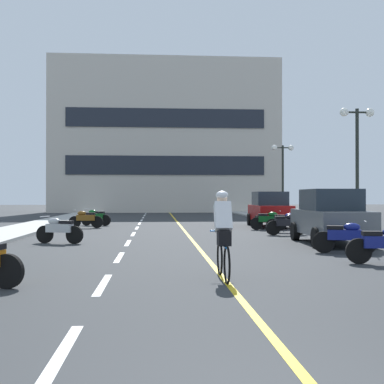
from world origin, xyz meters
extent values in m
plane|color=#2D3033|center=(0.00, 21.00, 0.00)|extent=(140.00, 140.00, 0.00)
cube|color=#A8A8A3|center=(-7.20, 24.00, 0.06)|extent=(2.40, 72.00, 0.12)
cube|color=#A8A8A3|center=(7.20, 24.00, 0.06)|extent=(2.40, 72.00, 0.12)
cube|color=silver|center=(-2.00, 2.00, 0.00)|extent=(0.14, 2.20, 0.01)
cube|color=silver|center=(-2.00, 6.00, 0.00)|extent=(0.14, 2.20, 0.01)
cube|color=silver|center=(-2.00, 10.00, 0.00)|extent=(0.14, 2.20, 0.01)
cube|color=silver|center=(-2.00, 14.00, 0.00)|extent=(0.14, 2.20, 0.01)
cube|color=silver|center=(-2.00, 18.00, 0.00)|extent=(0.14, 2.20, 0.01)
cube|color=silver|center=(-2.00, 22.00, 0.00)|extent=(0.14, 2.20, 0.01)
cube|color=silver|center=(-2.00, 26.00, 0.00)|extent=(0.14, 2.20, 0.01)
cube|color=silver|center=(-2.00, 30.00, 0.00)|extent=(0.14, 2.20, 0.01)
cube|color=silver|center=(-2.00, 34.00, 0.00)|extent=(0.14, 2.20, 0.01)
cube|color=silver|center=(-2.00, 38.00, 0.00)|extent=(0.14, 2.20, 0.01)
cube|color=silver|center=(-2.00, 42.00, 0.00)|extent=(0.14, 2.20, 0.01)
cube|color=silver|center=(-2.00, 46.00, 0.00)|extent=(0.14, 2.20, 0.01)
cube|color=gold|center=(0.25, 24.00, 0.00)|extent=(0.12, 66.00, 0.01)
cube|color=beige|center=(-0.09, 48.37, 7.59)|extent=(22.66, 6.74, 15.18)
cube|color=#1E232D|center=(-0.09, 44.95, 4.55)|extent=(19.03, 0.10, 1.82)
cube|color=#1E232D|center=(-0.09, 44.95, 9.11)|extent=(19.03, 0.10, 1.82)
cylinder|color=black|center=(7.29, 17.16, 2.67)|extent=(0.14, 0.14, 5.11)
cylinder|color=black|center=(7.29, 17.16, 5.08)|extent=(1.10, 0.08, 0.08)
sphere|color=white|center=(6.74, 17.16, 5.08)|extent=(0.36, 0.36, 0.36)
sphere|color=white|center=(7.84, 17.16, 5.08)|extent=(0.36, 0.36, 0.36)
cylinder|color=black|center=(7.20, 29.05, 2.51)|extent=(0.14, 0.14, 4.78)
cylinder|color=black|center=(7.20, 29.05, 4.75)|extent=(1.10, 0.08, 0.08)
sphere|color=white|center=(6.65, 29.05, 4.75)|extent=(0.36, 0.36, 0.36)
sphere|color=white|center=(7.75, 29.05, 4.75)|extent=(0.36, 0.36, 0.36)
cylinder|color=black|center=(3.94, 14.62, 0.32)|extent=(0.25, 0.65, 0.64)
cylinder|color=black|center=(5.64, 14.55, 0.32)|extent=(0.25, 0.65, 0.64)
cylinder|color=black|center=(3.82, 11.82, 0.32)|extent=(0.25, 0.65, 0.64)
cylinder|color=black|center=(5.52, 11.75, 0.32)|extent=(0.25, 0.65, 0.64)
cube|color=#4C5156|center=(4.73, 13.18, 0.72)|extent=(1.87, 4.27, 0.80)
cube|color=#1E2833|center=(4.73, 13.18, 1.47)|extent=(1.65, 2.26, 0.70)
cylinder|color=black|center=(4.06, 24.06, 0.32)|extent=(0.25, 0.65, 0.64)
cylinder|color=black|center=(5.76, 23.99, 0.32)|extent=(0.25, 0.65, 0.64)
cylinder|color=black|center=(3.95, 21.26, 0.32)|extent=(0.25, 0.65, 0.64)
cylinder|color=black|center=(5.65, 21.19, 0.32)|extent=(0.25, 0.65, 0.64)
cube|color=maroon|center=(4.86, 22.63, 0.72)|extent=(1.87, 4.26, 0.80)
cube|color=#1E2833|center=(4.86, 22.63, 1.47)|extent=(1.65, 2.26, 0.70)
cylinder|color=black|center=(-3.59, 5.69, 0.30)|extent=(0.61, 0.25, 0.60)
cylinder|color=black|center=(3.68, 8.32, 0.30)|extent=(0.61, 0.19, 0.60)
cube|color=navy|center=(4.22, 8.23, 0.52)|extent=(0.93, 0.42, 0.28)
cube|color=black|center=(3.98, 8.27, 0.72)|extent=(0.47, 0.31, 0.10)
cylinder|color=black|center=(4.65, 10.21, 0.30)|extent=(0.60, 0.29, 0.60)
cylinder|color=black|center=(3.61, 10.57, 0.30)|extent=(0.60, 0.29, 0.60)
cube|color=navy|center=(4.13, 10.39, 0.52)|extent=(0.94, 0.56, 0.28)
ellipsoid|color=navy|center=(4.32, 10.32, 0.74)|extent=(0.49, 0.37, 0.22)
cube|color=black|center=(3.90, 10.47, 0.72)|extent=(0.49, 0.37, 0.10)
cylinder|color=silver|center=(4.65, 10.21, 0.90)|extent=(0.22, 0.58, 0.03)
cylinder|color=black|center=(-4.79, 14.11, 0.30)|extent=(0.60, 0.28, 0.60)
cylinder|color=black|center=(-3.75, 13.76, 0.30)|extent=(0.60, 0.28, 0.60)
cube|color=#B2B2B7|center=(-4.27, 13.94, 0.52)|extent=(0.94, 0.55, 0.28)
ellipsoid|color=#B2B2B7|center=(-4.46, 14.00, 0.74)|extent=(0.49, 0.37, 0.22)
cube|color=black|center=(-4.03, 13.86, 0.72)|extent=(0.49, 0.37, 0.10)
cylinder|color=silver|center=(-4.79, 14.11, 0.90)|extent=(0.22, 0.58, 0.03)
cylinder|color=black|center=(4.78, 17.00, 0.30)|extent=(0.61, 0.15, 0.60)
cylinder|color=black|center=(3.69, 16.91, 0.30)|extent=(0.61, 0.15, 0.60)
cube|color=black|center=(4.23, 16.95, 0.52)|extent=(0.92, 0.36, 0.28)
ellipsoid|color=black|center=(4.43, 16.97, 0.74)|extent=(0.46, 0.28, 0.22)
cube|color=black|center=(3.98, 16.93, 0.72)|extent=(0.46, 0.28, 0.10)
cylinder|color=silver|center=(4.78, 17.00, 0.90)|extent=(0.08, 0.60, 0.03)
cylinder|color=black|center=(5.11, 18.26, 0.30)|extent=(0.60, 0.26, 0.60)
cylinder|color=black|center=(4.05, 18.56, 0.30)|extent=(0.60, 0.26, 0.60)
cube|color=navy|center=(4.58, 18.41, 0.52)|extent=(0.94, 0.51, 0.28)
ellipsoid|color=navy|center=(4.77, 18.36, 0.74)|extent=(0.49, 0.35, 0.22)
cube|color=black|center=(4.34, 18.48, 0.72)|extent=(0.49, 0.35, 0.10)
cylinder|color=silver|center=(5.11, 18.26, 0.90)|extent=(0.19, 0.59, 0.03)
cylinder|color=black|center=(4.73, 19.90, 0.30)|extent=(0.61, 0.21, 0.60)
cylinder|color=black|center=(3.65, 20.11, 0.30)|extent=(0.61, 0.21, 0.60)
cube|color=#0C4C19|center=(4.19, 20.01, 0.52)|extent=(0.94, 0.44, 0.28)
ellipsoid|color=#0C4C19|center=(4.38, 19.97, 0.74)|extent=(0.48, 0.32, 0.22)
cube|color=black|center=(3.94, 20.05, 0.72)|extent=(0.48, 0.32, 0.10)
cylinder|color=silver|center=(4.73, 19.90, 0.90)|extent=(0.14, 0.59, 0.03)
cylinder|color=black|center=(-5.07, 22.08, 0.30)|extent=(0.60, 0.13, 0.60)
cylinder|color=black|center=(-3.97, 22.03, 0.30)|extent=(0.60, 0.13, 0.60)
cube|color=brown|center=(-4.52, 22.06, 0.52)|extent=(0.91, 0.32, 0.28)
ellipsoid|color=brown|center=(-4.72, 22.06, 0.74)|extent=(0.45, 0.26, 0.22)
cube|color=black|center=(-4.27, 22.05, 0.72)|extent=(0.45, 0.26, 0.10)
cylinder|color=silver|center=(-5.07, 22.08, 0.90)|extent=(0.06, 0.60, 0.03)
cylinder|color=black|center=(-4.80, 24.32, 0.30)|extent=(0.60, 0.29, 0.60)
cylinder|color=black|center=(-3.76, 23.96, 0.30)|extent=(0.60, 0.29, 0.60)
cube|color=#0C4C19|center=(-4.28, 24.14, 0.52)|extent=(0.94, 0.56, 0.28)
ellipsoid|color=#0C4C19|center=(-4.47, 24.20, 0.74)|extent=(0.49, 0.37, 0.22)
cube|color=black|center=(-4.04, 24.06, 0.72)|extent=(0.49, 0.37, 0.10)
cylinder|color=silver|center=(-4.80, 24.32, 0.90)|extent=(0.22, 0.58, 0.03)
torus|color=black|center=(0.24, 7.00, 0.34)|extent=(0.04, 0.72, 0.72)
torus|color=black|center=(0.24, 5.95, 0.34)|extent=(0.04, 0.72, 0.72)
cylinder|color=blue|center=(0.24, 6.45, 0.64)|extent=(0.04, 0.95, 0.04)
cube|color=black|center=(0.24, 6.30, 0.86)|extent=(0.10, 0.20, 0.06)
cylinder|color=blue|center=(0.24, 6.90, 0.89)|extent=(0.42, 0.03, 0.03)
cube|color=black|center=(0.24, 6.35, 0.79)|extent=(0.24, 0.36, 0.28)
cube|color=white|center=(0.24, 6.50, 1.19)|extent=(0.32, 0.46, 0.61)
sphere|color=beige|center=(0.24, 6.63, 1.54)|extent=(0.20, 0.20, 0.20)
ellipsoid|color=white|center=(0.24, 6.63, 1.61)|extent=(0.24, 0.26, 0.16)
camera|label=1|loc=(-1.05, -3.10, 1.59)|focal=46.92mm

